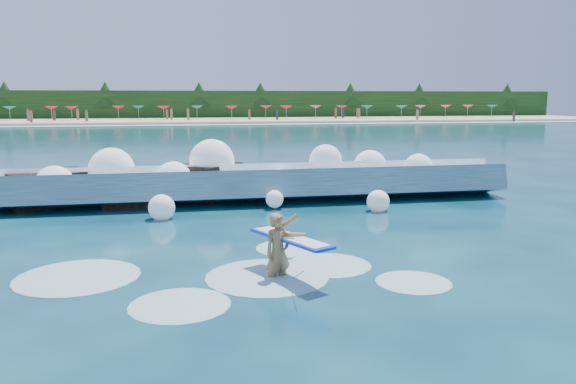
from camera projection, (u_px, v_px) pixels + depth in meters
name	position (u px, v px, depth m)	size (l,w,h in m)	color
ground	(243.00, 256.00, 13.56)	(200.00, 200.00, 0.00)	#082641
beach	(185.00, 121.00, 88.97)	(140.00, 20.00, 0.40)	tan
wet_band	(187.00, 125.00, 78.35)	(140.00, 5.00, 0.08)	silver
treeline	(184.00, 105.00, 98.26)	(140.00, 4.00, 5.00)	black
breaking_wave	(247.00, 184.00, 21.00)	(19.56, 2.98, 1.69)	#336981
rock_cluster	(125.00, 189.00, 20.48)	(8.69, 3.42, 1.53)	black
surfer_with_board	(281.00, 250.00, 11.83)	(1.48, 2.86, 1.69)	olive
wave_spray	(220.00, 172.00, 20.77)	(14.65, 4.81, 2.31)	white
surf_foam	(222.00, 275.00, 12.11)	(9.05, 5.36, 0.13)	silver
beach_umbrellas	(186.00, 107.00, 90.28)	(112.35, 6.65, 0.50)	#E64362
beachgoers	(206.00, 115.00, 86.88)	(104.54, 13.97, 1.94)	#3F332D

